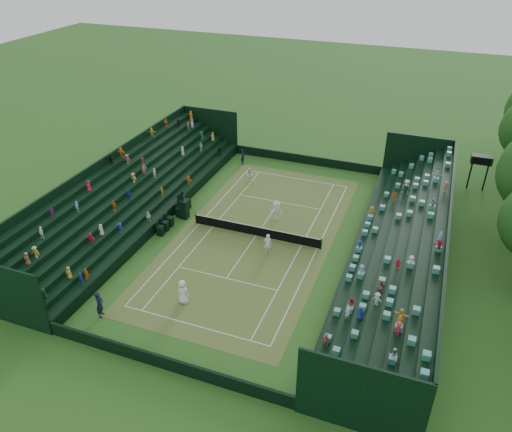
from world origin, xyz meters
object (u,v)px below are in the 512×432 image
object	(u,v)px
player_far_east	(276,210)
player_near_east	(268,244)
tennis_net	(256,231)
umpire_chair	(184,207)
player_far_west	(250,175)
player_near_west	(183,292)

from	to	relation	value
player_far_east	player_near_east	bearing A→B (deg)	-78.50
tennis_net	player_far_east	world-z (taller)	player_far_east
tennis_net	umpire_chair	world-z (taller)	umpire_chair
player_far_west	player_far_east	distance (m)	7.84
player_near_east	player_far_east	distance (m)	5.49
tennis_net	player_far_west	xyz separation A→B (m)	(-4.20, 9.37, 0.28)
umpire_chair	player_near_east	bearing A→B (deg)	-16.11
tennis_net	player_near_east	bearing A→B (deg)	-49.06
player_near_west	player_near_east	xyz separation A→B (m)	(3.60, 7.91, -0.03)
player_far_west	player_near_east	bearing A→B (deg)	-80.26
umpire_chair	player_far_west	size ratio (longest dim) A/B	1.73
umpire_chair	player_far_east	xyz separation A→B (m)	(7.95, 2.77, -0.26)
player_near_west	player_far_west	bearing A→B (deg)	-76.68
player_far_west	tennis_net	bearing A→B (deg)	-83.84
player_near_west	player_far_west	size ratio (longest dim) A/B	1.18
player_near_west	player_far_east	distance (m)	13.52
umpire_chair	player_far_west	world-z (taller)	umpire_chair
tennis_net	player_near_west	xyz separation A→B (m)	(-1.77, -10.01, 0.43)
player_far_east	player_far_west	bearing A→B (deg)	128.87
umpire_chair	player_far_east	world-z (taller)	umpire_chair
player_near_east	tennis_net	bearing A→B (deg)	-67.04
player_near_west	player_far_west	world-z (taller)	player_near_west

